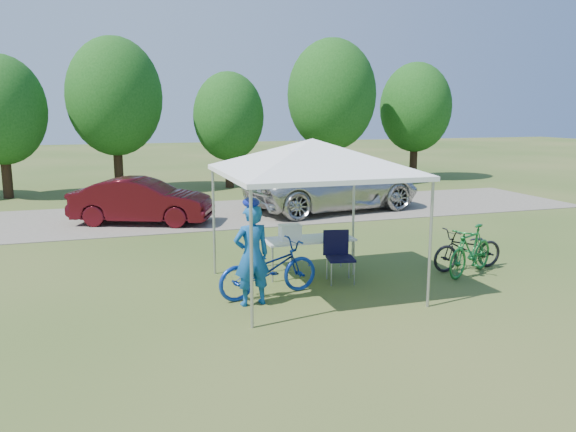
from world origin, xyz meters
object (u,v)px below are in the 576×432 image
(folding_table, at_px, (309,240))
(bike_blue, at_px, (269,269))
(minivan, at_px, (334,185))
(cyclist, at_px, (252,255))
(folding_chair, at_px, (338,251))
(sedan, at_px, (142,201))
(cooler, at_px, (290,232))
(bike_green, at_px, (471,250))
(bike_dark, at_px, (468,249))

(folding_table, height_order, bike_blue, bike_blue)
(minivan, bearing_deg, bike_blue, 140.60)
(folding_table, relative_size, cyclist, 1.04)
(folding_chair, xyz_separation_m, cyclist, (-1.90, -0.82, 0.28))
(sedan, bearing_deg, bike_blue, -145.27)
(cyclist, xyz_separation_m, sedan, (-1.30, 7.64, -0.18))
(cooler, bearing_deg, folding_table, 0.00)
(minivan, xyz_separation_m, sedan, (-6.12, -0.45, -0.16))
(cyclist, bearing_deg, bike_blue, -144.38)
(minivan, bearing_deg, bike_green, 168.37)
(bike_green, xyz_separation_m, bike_dark, (0.18, 0.32, -0.06))
(folding_table, bearing_deg, bike_green, -18.79)
(minivan, height_order, sedan, minivan)
(folding_table, relative_size, bike_blue, 0.95)
(folding_table, xyz_separation_m, folding_chair, (0.39, -0.59, -0.11))
(bike_dark, xyz_separation_m, sedan, (-6.02, 6.95, 0.24))
(bike_green, bearing_deg, minivan, 150.80)
(bike_blue, bearing_deg, sedan, 2.41)
(minivan, bearing_deg, cyclist, 139.63)
(cooler, xyz_separation_m, bike_green, (3.42, -1.03, -0.39))
(cooler, distance_m, bike_dark, 3.69)
(folding_table, bearing_deg, bike_dark, -12.53)
(sedan, bearing_deg, cooler, -137.03)
(folding_chair, bearing_deg, sedan, 125.93)
(folding_table, bearing_deg, sedan, 114.28)
(cyclist, bearing_deg, bike_green, 177.95)
(cooler, height_order, cyclist, cyclist)
(cooler, distance_m, bike_blue, 1.35)
(bike_dark, bearing_deg, folding_chair, -96.46)
(bike_green, height_order, bike_dark, bike_green)
(bike_blue, bearing_deg, bike_dark, -96.09)
(sedan, bearing_deg, bike_green, -119.47)
(folding_table, relative_size, cooler, 4.25)
(minivan, bearing_deg, cooler, 141.49)
(folding_table, distance_m, sedan, 6.84)
(folding_chair, relative_size, cooler, 2.31)
(folding_chair, relative_size, sedan, 0.24)
(cooler, bearing_deg, bike_dark, -11.21)
(cyclist, xyz_separation_m, bike_dark, (4.72, 0.70, -0.42))
(bike_green, bearing_deg, cyclist, -112.43)
(cyclist, bearing_deg, folding_table, -143.86)
(bike_blue, bearing_deg, folding_table, -57.50)
(cooler, relative_size, cyclist, 0.24)
(folding_table, height_order, cyclist, cyclist)
(cooler, xyz_separation_m, bike_blue, (-0.74, -1.06, -0.39))
(bike_dark, distance_m, sedan, 9.20)
(folding_table, height_order, minivan, minivan)
(folding_table, distance_m, bike_blue, 1.56)
(folding_chair, relative_size, cyclist, 0.57)
(bike_dark, height_order, minivan, minivan)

